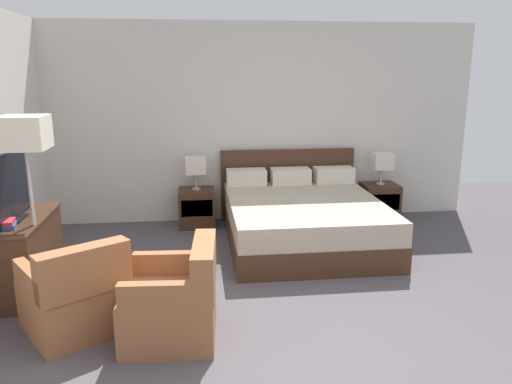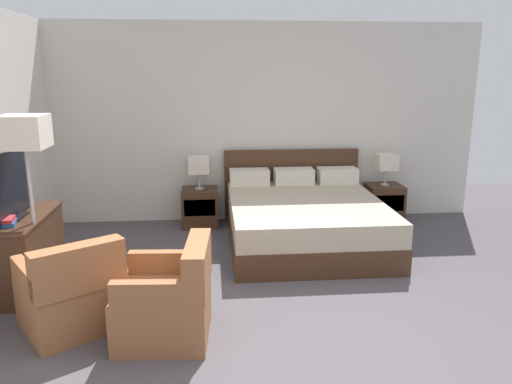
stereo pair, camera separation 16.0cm
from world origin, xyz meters
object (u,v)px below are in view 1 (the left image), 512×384
at_px(armchair_by_window, 76,297).
at_px(book_blue_cover, 2,222).
at_px(nightstand_right, 379,202).
at_px(floor_lamp, 25,145).
at_px(bed, 302,218).
at_px(table_lamp_right, 382,161).
at_px(dresser, 20,254).
at_px(armchair_companion, 175,303).
at_px(tv, 10,188).
at_px(nightstand_left, 197,208).
at_px(table_lamp_left, 196,166).
at_px(book_red_cover, 4,226).

bearing_deg(armchair_by_window, book_blue_cover, 142.12).
relative_size(nightstand_right, floor_lamp, 0.30).
height_order(bed, table_lamp_right, bed).
relative_size(dresser, armchair_companion, 1.42).
distance_m(bed, table_lamp_right, 1.55).
height_order(table_lamp_right, dresser, table_lamp_right).
bearing_deg(armchair_by_window, table_lamp_right, 37.41).
bearing_deg(book_blue_cover, nightstand_right, 26.97).
height_order(table_lamp_right, tv, tv).
bearing_deg(floor_lamp, bed, 25.68).
distance_m(nightstand_left, dresser, 2.43).
height_order(nightstand_left, armchair_companion, armchair_companion).
distance_m(nightstand_left, book_blue_cover, 2.70).
xyz_separation_m(dresser, armchair_companion, (1.44, -1.00, -0.08)).
height_order(bed, armchair_by_window, bed).
bearing_deg(dresser, table_lamp_left, 48.22).
bearing_deg(book_blue_cover, table_lamp_right, 26.99).
height_order(nightstand_right, table_lamp_right, table_lamp_right).
distance_m(tv, book_blue_cover, 0.34).
bearing_deg(tv, nightstand_right, 24.43).
bearing_deg(table_lamp_left, armchair_companion, -93.69).
xyz_separation_m(table_lamp_right, floor_lamp, (-3.86, -2.04, 0.60)).
bearing_deg(armchair_by_window, armchair_companion, -13.73).
xyz_separation_m(book_blue_cover, armchair_by_window, (0.68, -0.53, -0.47)).
bearing_deg(nightstand_left, nightstand_right, 0.00).
height_order(table_lamp_right, armchair_companion, table_lamp_right).
distance_m(table_lamp_left, dresser, 2.47).
distance_m(dresser, floor_lamp, 1.09).
bearing_deg(tv, book_red_cover, -89.54).
xyz_separation_m(tv, book_blue_cover, (-0.01, -0.23, -0.24)).
bearing_deg(tv, armchair_by_window, -48.80).
xyz_separation_m(tv, armchair_by_window, (0.67, -0.76, -0.71)).
bearing_deg(armchair_companion, dresser, 145.25).
bearing_deg(book_red_cover, floor_lamp, 13.23).
bearing_deg(dresser, armchair_companion, -34.75).
height_order(nightstand_right, tv, tv).
bearing_deg(nightstand_left, table_lamp_left, 90.00).
height_order(tv, book_red_cover, tv).
bearing_deg(armchair_companion, floor_lamp, 147.43).
relative_size(bed, armchair_by_window, 2.24).
bearing_deg(table_lamp_right, bed, -147.94).
xyz_separation_m(bed, armchair_companion, (-1.42, -2.03, -0.01)).
xyz_separation_m(table_lamp_right, dresser, (-4.09, -1.81, -0.44)).
height_order(bed, nightstand_right, bed).
bearing_deg(nightstand_right, dresser, -156.15).
distance_m(table_lamp_left, tv, 2.47).
bearing_deg(nightstand_right, table_lamp_left, 179.97).
xyz_separation_m(book_red_cover, armchair_by_window, (0.66, -0.53, -0.44)).
relative_size(dresser, armchair_by_window, 1.13).
xyz_separation_m(nightstand_right, dresser, (-4.09, -1.81, 0.12)).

